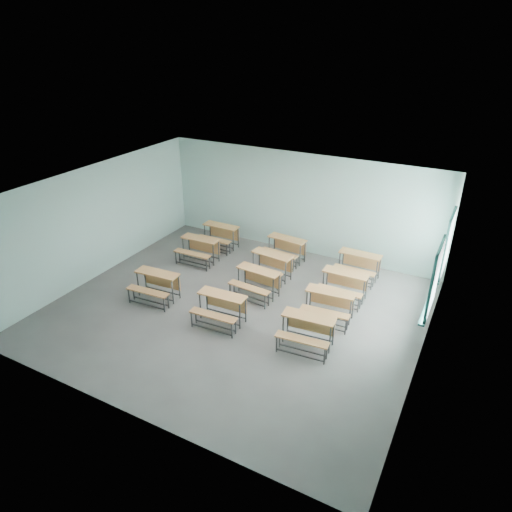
# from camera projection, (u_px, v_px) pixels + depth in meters

# --- Properties ---
(room) EXTENTS (9.04, 8.04, 3.24)m
(room) POSITION_uv_depth(u_px,v_px,m) (239.00, 254.00, 11.00)
(room) COLOR slate
(room) RESTS_ON ground
(desk_unit_r0c0) EXTENTS (1.24, 0.88, 0.74)m
(desk_unit_r0c0) POSITION_uv_depth(u_px,v_px,m) (156.00, 282.00, 11.98)
(desk_unit_r0c0) COLOR #B77942
(desk_unit_r0c0) RESTS_ON ground
(desk_unit_r0c1) EXTENTS (1.23, 0.86, 0.74)m
(desk_unit_r0c1) POSITION_uv_depth(u_px,v_px,m) (220.00, 305.00, 11.00)
(desk_unit_r0c1) COLOR #B77942
(desk_unit_r0c1) RESTS_ON ground
(desk_unit_r0c2) EXTENTS (1.26, 0.90, 0.74)m
(desk_unit_r0c2) POSITION_uv_depth(u_px,v_px,m) (307.00, 328.00, 10.17)
(desk_unit_r0c2) COLOR #B77942
(desk_unit_r0c2) RESTS_ON ground
(desk_unit_r1c1) EXTENTS (1.25, 0.89, 0.74)m
(desk_unit_r1c1) POSITION_uv_depth(u_px,v_px,m) (257.00, 279.00, 12.14)
(desk_unit_r1c1) COLOR #B77942
(desk_unit_r1c1) RESTS_ON ground
(desk_unit_r1c2) EXTENTS (1.25, 0.90, 0.74)m
(desk_unit_r1c2) POSITION_uv_depth(u_px,v_px,m) (329.00, 302.00, 11.13)
(desk_unit_r1c2) COLOR #B77942
(desk_unit_r1c2) RESTS_ON ground
(desk_unit_r2c0) EXTENTS (1.21, 0.83, 0.74)m
(desk_unit_r2c0) POSITION_uv_depth(u_px,v_px,m) (199.00, 247.00, 13.94)
(desk_unit_r2c0) COLOR #B77942
(desk_unit_r2c0) RESTS_ON ground
(desk_unit_r2c1) EXTENTS (1.27, 0.93, 0.74)m
(desk_unit_r2c1) POSITION_uv_depth(u_px,v_px,m) (270.00, 263.00, 12.98)
(desk_unit_r2c1) COLOR #B77942
(desk_unit_r2c1) RESTS_ON ground
(desk_unit_r2c2) EXTENTS (1.20, 0.81, 0.74)m
(desk_unit_r2c2) POSITION_uv_depth(u_px,v_px,m) (344.00, 282.00, 11.99)
(desk_unit_r2c2) COLOR #B77942
(desk_unit_r2c2) RESTS_ON ground
(desk_unit_r3c0) EXTENTS (1.19, 0.80, 0.74)m
(desk_unit_r3c0) POSITION_uv_depth(u_px,v_px,m) (220.00, 233.00, 14.86)
(desk_unit_r3c0) COLOR #B77942
(desk_unit_r3c0) RESTS_ON ground
(desk_unit_r3c1) EXTENTS (1.26, 0.90, 0.74)m
(desk_unit_r3c1) POSITION_uv_depth(u_px,v_px,m) (285.00, 246.00, 13.95)
(desk_unit_r3c1) COLOR #B77942
(desk_unit_r3c1) RESTS_ON ground
(desk_unit_r3c2) EXTENTS (1.21, 0.82, 0.74)m
(desk_unit_r3c2) POSITION_uv_depth(u_px,v_px,m) (359.00, 263.00, 13.00)
(desk_unit_r3c2) COLOR #B77942
(desk_unit_r3c2) RESTS_ON ground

